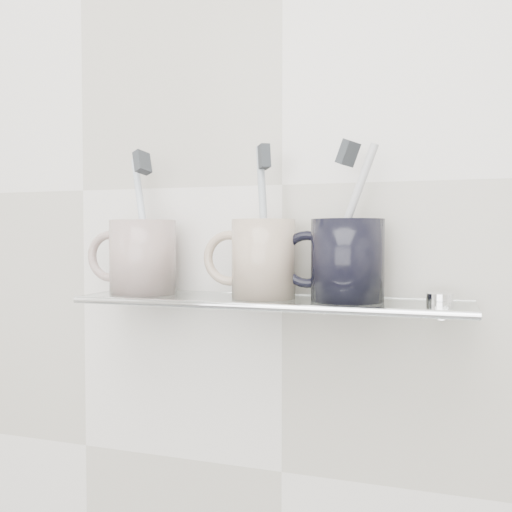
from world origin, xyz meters
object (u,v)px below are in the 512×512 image
at_px(mug_center, 264,259).
at_px(mug_right, 347,260).
at_px(mug_left, 143,257).
at_px(shelf_glass, 269,302).

bearing_deg(mug_center, mug_right, 14.00).
relative_size(mug_left, mug_right, 1.01).
bearing_deg(mug_center, shelf_glass, -16.08).
bearing_deg(mug_right, shelf_glass, -152.94).
height_order(shelf_glass, mug_center, mug_center).
relative_size(shelf_glass, mug_center, 4.94).
distance_m(mug_left, mug_center, 0.18).
xyz_separation_m(shelf_glass, mug_center, (-0.01, 0.00, 0.05)).
relative_size(shelf_glass, mug_right, 4.96).
relative_size(shelf_glass, mug_left, 4.92).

